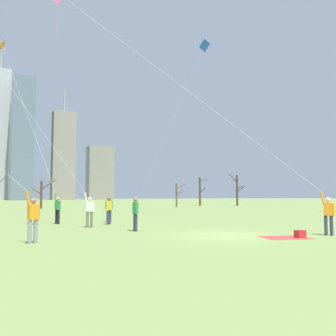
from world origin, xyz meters
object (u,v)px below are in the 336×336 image
object	(u,v)px
bare_tree_left_of_center	(42,193)
bare_tree_center	(200,191)
distant_kite_drifting_right_blue	(200,57)
kite_flyer_midfield_left_white	(35,130)
bare_tree_right_of_center	(177,194)
kite_flyer_foreground_right_pink	(264,161)
bystander_far_off_by_trees	(135,212)
bare_tree_rightmost	(237,189)
kite_flyer_foreground_left_orange	(42,163)
bystander_strolling_midfield	(109,209)
picnic_spot	(294,235)
bystander_watching_nearby	(109,208)

from	to	relation	value
bare_tree_left_of_center	bare_tree_center	bearing A→B (deg)	7.07
distant_kite_drifting_right_blue	bare_tree_center	world-z (taller)	distant_kite_drifting_right_blue
kite_flyer_midfield_left_white	bare_tree_left_of_center	size ratio (longest dim) A/B	5.14
distant_kite_drifting_right_blue	bare_tree_right_of_center	world-z (taller)	distant_kite_drifting_right_blue
kite_flyer_foreground_right_pink	bare_tree_right_of_center	distance (m)	40.53
kite_flyer_foreground_right_pink	distant_kite_drifting_right_blue	distance (m)	21.60
bystander_far_off_by_trees	bare_tree_right_of_center	size ratio (longest dim) A/B	0.45
bare_tree_rightmost	bare_tree_right_of_center	world-z (taller)	bare_tree_rightmost
kite_flyer_midfield_left_white	kite_flyer_foreground_left_orange	xyz separation A→B (m)	(0.96, 4.85, -1.36)
bare_tree_right_of_center	kite_flyer_midfield_left_white	bearing A→B (deg)	-128.04
kite_flyer_foreground_right_pink	kite_flyer_foreground_left_orange	distance (m)	15.01
kite_flyer_foreground_left_orange	bare_tree_right_of_center	xyz separation A→B (m)	(22.49, 25.12, -1.92)
bystander_strolling_midfield	picnic_spot	world-z (taller)	bystander_strolling_midfield
bystander_strolling_midfield	bare_tree_rightmost	bearing A→B (deg)	44.71
bystander_strolling_midfield	bare_tree_center	world-z (taller)	bare_tree_center
picnic_spot	bare_tree_right_of_center	xyz separation A→B (m)	(14.34, 39.32, 1.82)
bystander_watching_nearby	bare_tree_right_of_center	xyz separation A→B (m)	(18.48, 27.14, 1.01)
bystander_far_off_by_trees	picnic_spot	distance (m)	7.22
bystander_watching_nearby	bare_tree_rightmost	bearing A→B (deg)	43.20
bystander_far_off_by_trees	bare_tree_center	size ratio (longest dim) A/B	0.34
bystander_strolling_midfield	bare_tree_left_of_center	world-z (taller)	bare_tree_left_of_center
kite_flyer_foreground_left_orange	bare_tree_right_of_center	bearing A→B (deg)	48.16
bare_tree_right_of_center	distant_kite_drifting_right_blue	bearing A→B (deg)	-110.88
bare_tree_center	bare_tree_right_of_center	xyz separation A→B (m)	(-6.60, -4.37, -0.65)
kite_flyer_foreground_left_orange	bystander_watching_nearby	distance (m)	5.36
bystander_far_off_by_trees	bare_tree_center	bearing A→B (deg)	56.12
bare_tree_rightmost	bare_tree_left_of_center	size ratio (longest dim) A/B	1.42
bystander_far_off_by_trees	bare_tree_rightmost	world-z (taller)	bare_tree_rightmost
kite_flyer_foreground_right_pink	bare_tree_left_of_center	xyz separation A→B (m)	(-5.04, 38.94, -1.15)
picnic_spot	bystander_strolling_midfield	bearing A→B (deg)	115.66
kite_flyer_foreground_left_orange	picnic_spot	distance (m)	16.79
kite_flyer_midfield_left_white	bare_tree_center	world-z (taller)	kite_flyer_midfield_left_white
kite_flyer_foreground_left_orange	bystander_far_off_by_trees	world-z (taller)	kite_flyer_foreground_left_orange
bystander_strolling_midfield	bare_tree_left_of_center	size ratio (longest dim) A/B	0.42
kite_flyer_midfield_left_white	bare_tree_rightmost	xyz separation A→B (m)	(35.83, 31.81, -2.39)
kite_flyer_foreground_left_orange	bystander_strolling_midfield	xyz separation A→B (m)	(3.36, -4.23, -2.93)
kite_flyer_foreground_right_pink	bare_tree_right_of_center	size ratio (longest dim) A/B	3.45
bystander_strolling_midfield	bare_tree_left_of_center	bearing A→B (deg)	90.80
bystander_strolling_midfield	distant_kite_drifting_right_blue	world-z (taller)	distant_kite_drifting_right_blue
kite_flyer_foreground_left_orange	distant_kite_drifting_right_blue	xyz separation A→B (m)	(14.53, 4.25, 11.07)
kite_flyer_foreground_left_orange	bare_tree_center	distance (m)	41.44
bystander_watching_nearby	bare_tree_rightmost	distance (m)	42.38
bare_tree_center	distant_kite_drifting_right_blue	bearing A→B (deg)	-119.98
kite_flyer_midfield_left_white	kite_flyer_foreground_left_orange	size ratio (longest dim) A/B	1.27
distant_kite_drifting_right_blue	bare_tree_left_of_center	bearing A→B (deg)	117.80
kite_flyer_foreground_left_orange	bare_tree_center	world-z (taller)	kite_flyer_foreground_left_orange
kite_flyer_midfield_left_white	bare_tree_rightmost	size ratio (longest dim) A/B	3.62
kite_flyer_midfield_left_white	distant_kite_drifting_right_blue	world-z (taller)	kite_flyer_midfield_left_white
bystander_strolling_midfield	picnic_spot	bearing A→B (deg)	-64.34
kite_flyer_foreground_left_orange	bare_tree_right_of_center	size ratio (longest dim) A/B	4.36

